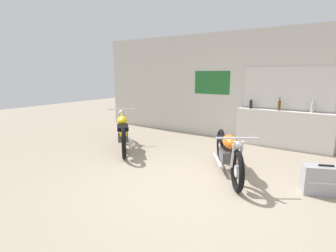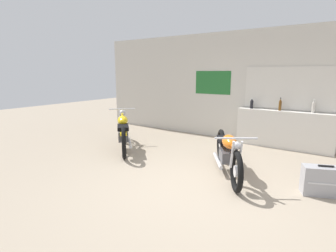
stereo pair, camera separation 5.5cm
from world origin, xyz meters
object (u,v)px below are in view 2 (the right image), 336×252
object	(u,v)px
bottle_leftmost	(252,104)
hard_case_silver	(324,181)
motorcycle_orange	(227,151)
bottle_center	(314,107)
motorcycle_yellow	(123,131)
bottle_left_center	(280,105)

from	to	relation	value
bottle_leftmost	hard_case_silver	size ratio (longest dim) A/B	0.41
motorcycle_orange	hard_case_silver	distance (m)	1.50
bottle_center	motorcycle_orange	distance (m)	2.60
bottle_leftmost	motorcycle_orange	world-z (taller)	bottle_leftmost
motorcycle_yellow	hard_case_silver	bearing A→B (deg)	-1.39
motorcycle_yellow	motorcycle_orange	bearing A→B (deg)	-1.96
bottle_leftmost	bottle_left_center	size ratio (longest dim) A/B	0.87
motorcycle_orange	bottle_leftmost	bearing A→B (deg)	97.45
bottle_center	motorcycle_yellow	size ratio (longest dim) A/B	0.19
bottle_leftmost	hard_case_silver	bearing A→B (deg)	-51.67
bottle_center	motorcycle_yellow	xyz separation A→B (m)	(-3.63, -2.21, -0.60)
hard_case_silver	bottle_leftmost	bearing A→B (deg)	128.33
motorcycle_orange	hard_case_silver	bearing A→B (deg)	-0.41
bottle_left_center	motorcycle_yellow	world-z (taller)	bottle_left_center
hard_case_silver	motorcycle_orange	bearing A→B (deg)	179.59
bottle_left_center	bottle_center	bearing A→B (deg)	4.74
bottle_leftmost	bottle_center	distance (m)	1.34
motorcycle_yellow	bottle_leftmost	bearing A→B (deg)	43.23
bottle_center	motorcycle_orange	world-z (taller)	bottle_center
bottle_leftmost	motorcycle_yellow	bearing A→B (deg)	-136.77
bottle_leftmost	bottle_left_center	xyz separation A→B (m)	(0.66, -0.00, 0.02)
bottle_leftmost	bottle_left_center	world-z (taller)	bottle_left_center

